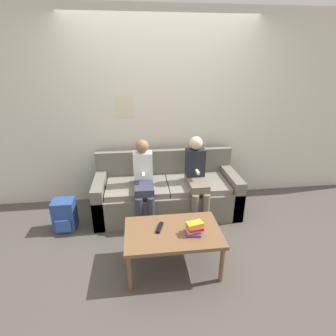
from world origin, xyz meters
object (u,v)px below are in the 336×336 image
Objects in this scene: person_right at (197,175)px; couch at (167,193)px; coffee_table at (173,235)px; person_left at (144,179)px; tv_remote at (160,227)px; backpack at (65,215)px.

couch is at bearing 153.14° from person_right.
person_right reaches higher than couch.
coffee_table is (-0.07, -1.07, 0.10)m from couch.
person_left is 0.68m from person_right.
tv_remote is at bearing 155.53° from coffee_table.
couch is 0.52m from person_right.
person_right is at bearing -26.86° from couch.
coffee_table is 0.15m from tv_remote.
couch is at bearing 98.38° from tv_remote.
person_right reaches higher than person_left.
backpack is (-0.99, -0.09, -0.40)m from person_left.
person_left is 0.85m from tv_remote.
tv_remote is (-0.56, -0.83, -0.17)m from person_right.
coffee_table reaches higher than backpack.
tv_remote is at bearing -33.55° from backpack.
person_right is (0.36, -0.18, 0.33)m from couch.
couch is 4.79× the size of backpack.
person_left reaches higher than tv_remote.
person_right is 6.20× the size of tv_remote.
person_right is 1.01m from tv_remote.
person_left is 0.98× the size of person_right.
backpack is at bearing 165.48° from tv_remote.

